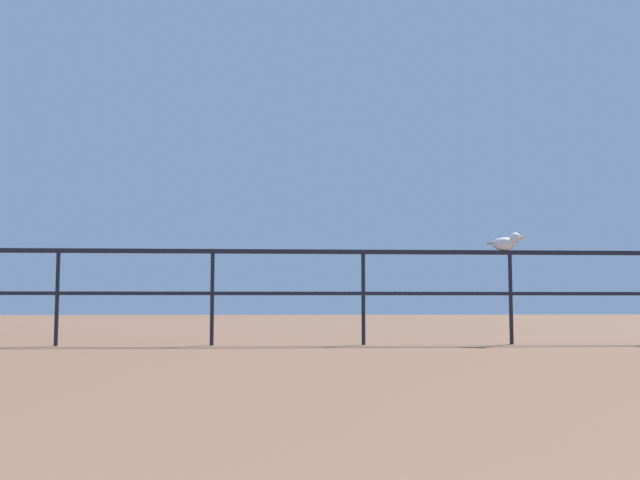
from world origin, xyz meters
TOP-DOWN VIEW (x-y plane):
  - pier_railing at (-0.00, 9.00)m, footprint 25.57×0.05m
  - seagull_on_rail at (2.51, 8.99)m, footprint 0.42×0.24m

SIDE VIEW (x-z plane):
  - pier_railing at x=0.00m, z-range 0.25..1.32m
  - seagull_on_rail at x=2.51m, z-range 1.06..1.27m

